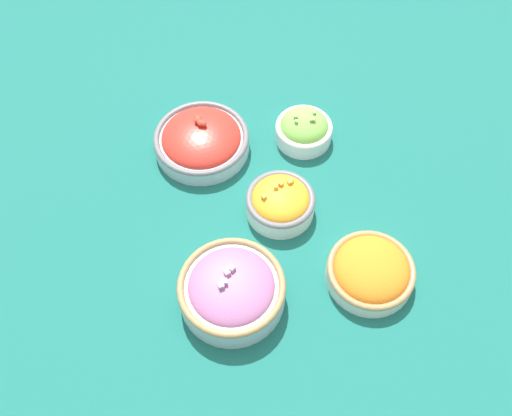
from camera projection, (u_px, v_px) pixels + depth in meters
ground_plane at (256, 217)px, 1.04m from camera, size 3.00×3.00×0.00m
bowl_squash at (280, 201)px, 1.03m from camera, size 0.13×0.13×0.07m
bowl_cherry_tomatoes at (202, 140)px, 1.11m from camera, size 0.19×0.19×0.07m
bowl_red_onion at (232, 289)px, 0.93m from camera, size 0.18×0.18×0.08m
bowl_carrots at (371, 271)px, 0.96m from camera, size 0.15×0.15×0.06m
bowl_lettuce at (304, 129)px, 1.12m from camera, size 0.11×0.11×0.07m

